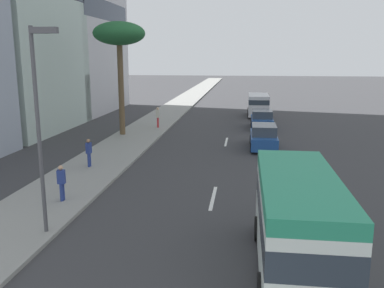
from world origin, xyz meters
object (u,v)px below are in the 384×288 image
van_third (258,104)px  pedestrian_near_lamp (62,181)px  minibus_second (297,219)px  street_lamp (40,110)px  palm_tree (119,36)px  pedestrian_mid_block (89,152)px  pedestrian_by_tree (158,116)px  car_fourth (264,137)px  car_lead (262,120)px

van_third → pedestrian_near_lamp: (-27.94, 9.11, -0.31)m
minibus_second → street_lamp: bearing=80.8°
minibus_second → palm_tree: (19.88, 11.25, 6.15)m
pedestrian_mid_block → pedestrian_near_lamp: bearing=-162.1°
minibus_second → pedestrian_near_lamp: minibus_second is taller
pedestrian_by_tree → street_lamp: (-22.02, -0.68, 3.36)m
van_third → car_fourth: van_third is taller
minibus_second → pedestrian_by_tree: size_ratio=3.75×
van_third → pedestrian_mid_block: van_third is taller
minibus_second → car_fourth: size_ratio=1.49×
pedestrian_mid_block → minibus_second: bearing=-125.8°
minibus_second → pedestrian_mid_block: size_ratio=4.19×
pedestrian_near_lamp → pedestrian_mid_block: (5.53, 0.90, 0.01)m
palm_tree → pedestrian_by_tree: bearing=-31.4°
minibus_second → pedestrian_near_lamp: size_ratio=4.24×
car_lead → pedestrian_mid_block: pedestrian_mid_block is taller
street_lamp → van_third: bearing=-14.8°
car_fourth → palm_tree: palm_tree is taller
car_fourth → minibus_second: bearing=-179.1°
van_third → pedestrian_near_lamp: 29.39m
car_lead → pedestrian_near_lamp: size_ratio=2.59×
van_third → pedestrian_by_tree: size_ratio=2.86×
pedestrian_near_lamp → pedestrian_mid_block: bearing=92.4°
pedestrian_by_tree → street_lamp: 22.29m
car_fourth → pedestrian_by_tree: (6.61, 8.83, 0.35)m
car_lead → minibus_second: bearing=-179.8°
palm_tree → pedestrian_near_lamp: bearing=-172.9°
pedestrian_mid_block → palm_tree: (9.85, 1.01, 6.74)m
pedestrian_by_tree → palm_tree: palm_tree is taller
minibus_second → car_fourth: minibus_second is taller
van_third → street_lamp: street_lamp is taller
car_lead → pedestrian_near_lamp: bearing=155.7°
van_third → minibus_second: bearing=-179.6°
van_third → pedestrian_by_tree: 12.69m
van_third → car_lead: bearing=-179.0°
car_lead → van_third: size_ratio=0.80×
car_lead → pedestrian_mid_block: (-14.89, 10.15, 0.25)m
van_third → pedestrian_near_lamp: size_ratio=3.23×
car_lead → palm_tree: bearing=114.3°
palm_tree → minibus_second: bearing=-150.5°
minibus_second → pedestrian_mid_block: (10.03, 10.24, -0.58)m
pedestrian_by_tree → van_third: bearing=-133.2°
car_lead → minibus_second: size_ratio=0.61×
pedestrian_near_lamp → palm_tree: palm_tree is taller
van_third → pedestrian_mid_block: size_ratio=3.20×
pedestrian_mid_block → pedestrian_by_tree: 13.40m
street_lamp → minibus_second: bearing=-99.2°
pedestrian_near_lamp → street_lamp: size_ratio=0.22×
pedestrian_mid_block → street_lamp: 9.52m
car_fourth → street_lamp: bearing=152.1°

